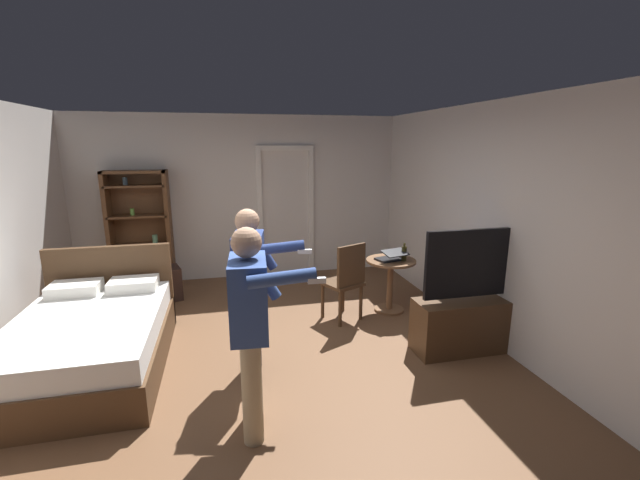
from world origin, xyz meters
The scene contains 14 objects.
ground_plane centered at (0.00, 0.00, 0.00)m, with size 6.73×6.73×0.00m, color brown.
wall_back centered at (0.00, 3.12, 1.30)m, with size 5.33×0.12×2.61m, color silver.
wall_right centered at (2.60, 0.00, 1.30)m, with size 0.12×6.35×2.61m, color silver.
doorway_frame centered at (0.70, 3.04, 1.22)m, with size 0.93×0.08×2.13m.
bed centered at (-1.60, 0.47, 0.30)m, with size 1.34×1.98×1.02m.
bookshelf centered at (-1.53, 2.89, 0.96)m, with size 0.89×0.32×1.78m.
tv_flatscreen centered at (2.24, -0.04, 0.38)m, with size 1.29×0.40×1.32m.
side_table centered at (1.78, 1.13, 0.47)m, with size 0.64×0.64×0.70m.
laptop centered at (1.76, 1.09, 0.75)m, with size 0.40×0.40×0.15m.
bottle_on_table centered at (1.92, 1.05, 0.80)m, with size 0.06×0.06×0.23m.
wooden_chair centered at (1.13, 0.96, 0.54)m, with size 0.56×0.56×0.99m.
person_blue_shirt centered at (-0.13, -0.80, 0.93)m, with size 0.64×0.64×1.60m.
person_striped_shirt centered at (-0.08, 0.01, 0.92)m, with size 0.67×0.66×1.60m.
suitcase_dark centered at (-1.21, 2.21, 0.23)m, with size 0.53×0.36×0.46m, color black.
Camera 1 is at (-0.27, -3.59, 2.15)m, focal length 22.92 mm.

